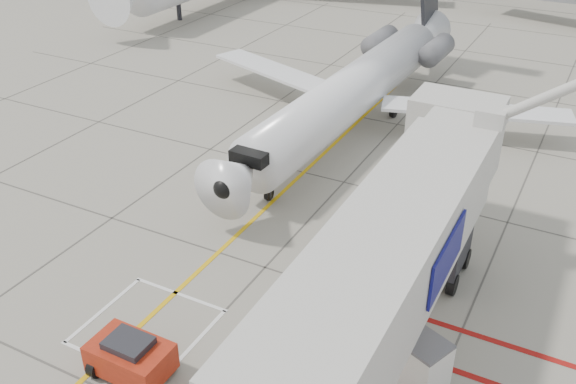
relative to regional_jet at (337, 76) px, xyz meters
The scene contains 8 objects.
ground_plane 16.46m from the regional_jet, 81.95° to the right, with size 260.00×260.00×0.00m, color gray.
regional_jet is the anchor object (origin of this frame).
jet_bridge 17.44m from the regional_jet, 61.64° to the right, with size 9.52×20.10×8.04m, color beige, non-canonical shape.
pushback_tug 19.13m from the regional_jet, 86.18° to the right, with size 2.61×1.63×1.52m, color #A62410, non-canonical shape.
baggage_cart 10.41m from the regional_jet, 49.55° to the right, with size 1.74×1.10×1.10m, color #55565A, non-canonical shape.
ground_power_unit 17.71m from the regional_jet, 57.71° to the right, with size 2.17×1.27×1.72m, color white, non-canonical shape.
cone_nose 9.55m from the regional_jet, 104.61° to the right, with size 0.37×0.37×0.52m, color #FF590D.
cone_side 11.16m from the regional_jet, 53.79° to the right, with size 0.35×0.35×0.48m, color #F6480C.
Camera 1 is at (10.54, -14.06, 15.57)m, focal length 40.00 mm.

